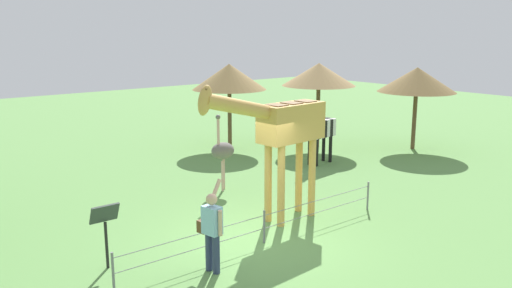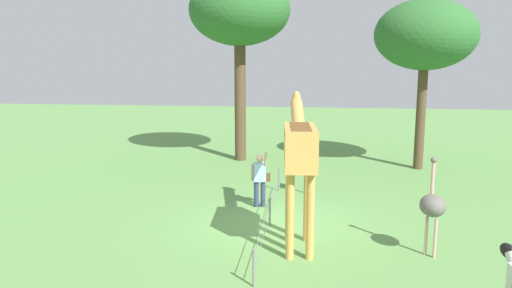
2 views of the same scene
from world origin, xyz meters
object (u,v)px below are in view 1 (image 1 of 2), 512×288
at_px(visitor, 212,227).
at_px(shade_hut_near, 229,77).
at_px(shade_hut_aside, 319,75).
at_px(shade_hut_far, 417,80).
at_px(ostrich, 223,151).
at_px(zebra, 319,131).
at_px(giraffe, 283,129).
at_px(info_sign, 105,222).

relative_size(visitor, shade_hut_near, 0.53).
bearing_deg(visitor, shade_hut_aside, -145.33).
xyz_separation_m(shade_hut_near, shade_hut_far, (-5.48, 4.71, -0.09)).
relative_size(visitor, ostrich, 0.79).
bearing_deg(zebra, shade_hut_far, 171.95).
height_order(visitor, zebra, visitor).
bearing_deg(zebra, visitor, 31.30).
bearing_deg(visitor, zebra, -148.70).
height_order(zebra, shade_hut_aside, shade_hut_aside).
bearing_deg(ostrich, visitor, 52.54).
relative_size(shade_hut_near, shade_hut_far, 1.04).
distance_m(shade_hut_far, shade_hut_aside, 3.75).
relative_size(visitor, shade_hut_far, 0.55).
bearing_deg(ostrich, shade_hut_near, -127.98).
relative_size(giraffe, ostrich, 1.63).
bearing_deg(giraffe, shade_hut_near, -117.22).
xyz_separation_m(zebra, shade_hut_near, (0.89, -4.06, 1.64)).
bearing_deg(ostrich, giraffe, 83.65).
distance_m(zebra, ostrich, 4.41).
distance_m(zebra, shade_hut_far, 4.89).
bearing_deg(shade_hut_far, shade_hut_aside, -43.68).
height_order(ostrich, shade_hut_near, shade_hut_near).
height_order(giraffe, shade_hut_near, giraffe).
height_order(giraffe, shade_hut_far, giraffe).
height_order(shade_hut_near, shade_hut_aside, shade_hut_aside).
distance_m(visitor, ostrich, 5.29).
relative_size(shade_hut_aside, info_sign, 2.53).
relative_size(shade_hut_far, shade_hut_aside, 0.96).
xyz_separation_m(visitor, info_sign, (1.53, -1.42, 0.05)).
bearing_deg(ostrich, info_sign, 30.30).
distance_m(visitor, shade_hut_far, 12.95).
bearing_deg(info_sign, zebra, -160.69).
bearing_deg(shade_hut_near, shade_hut_aside, 142.56).
bearing_deg(shade_hut_far, info_sign, 10.52).
bearing_deg(visitor, info_sign, -42.97).
distance_m(visitor, shade_hut_aside, 11.70).
height_order(shade_hut_near, shade_hut_far, shade_hut_near).
distance_m(ostrich, shade_hut_aside, 6.91).
bearing_deg(shade_hut_aside, shade_hut_far, 136.32).
relative_size(zebra, shade_hut_near, 0.55).
relative_size(shade_hut_far, info_sign, 2.42).
relative_size(giraffe, shade_hut_far, 1.15).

